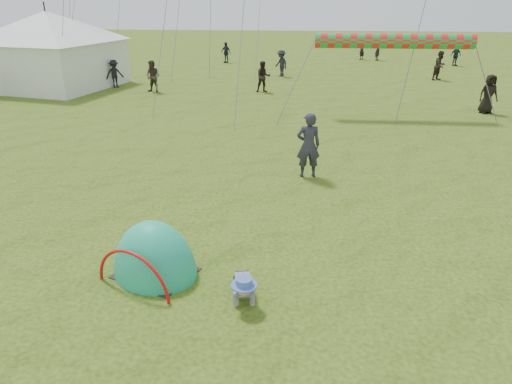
# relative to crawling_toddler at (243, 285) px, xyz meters

# --- Properties ---
(ground) EXTENTS (140.00, 140.00, 0.00)m
(ground) POSITION_rel_crawling_toddler_xyz_m (-0.94, -0.23, -0.31)
(ground) COLOR #1E4710
(crawling_toddler) EXTENTS (0.70, 0.89, 0.62)m
(crawling_toddler) POSITION_rel_crawling_toddler_xyz_m (0.00, 0.00, 0.00)
(crawling_toddler) COLOR black
(crawling_toddler) RESTS_ON ground
(popup_tent) EXTENTS (2.10, 1.94, 2.19)m
(popup_tent) POSITION_rel_crawling_toddler_xyz_m (-1.78, 0.68, -0.31)
(popup_tent) COLOR #13997E
(popup_tent) RESTS_ON ground
(standing_adult) EXTENTS (0.76, 0.56, 1.91)m
(standing_adult) POSITION_rel_crawling_toddler_xyz_m (1.20, 6.14, 0.65)
(standing_adult) COLOR #292935
(standing_adult) RESTS_ON ground
(event_marquee) EXTENTS (7.82, 7.82, 4.51)m
(event_marquee) POSITION_rel_crawling_toddler_xyz_m (-13.28, 19.48, 1.95)
(event_marquee) COLOR white
(event_marquee) RESTS_ON ground
(crowd_person_0) EXTENTS (0.63, 0.75, 1.75)m
(crowd_person_0) POSITION_rel_crawling_toddler_xyz_m (7.43, 33.64, 0.57)
(crowd_person_0) COLOR black
(crowd_person_0) RESTS_ON ground
(crowd_person_1) EXTENTS (0.95, 0.82, 1.68)m
(crowd_person_1) POSITION_rel_crawling_toddler_xyz_m (-1.06, 19.01, 0.53)
(crowd_person_1) COLOR black
(crowd_person_1) RESTS_ON ground
(crowd_person_2) EXTENTS (1.00, 0.81, 1.60)m
(crowd_person_2) POSITION_rel_crawling_toddler_xyz_m (-4.97, 31.08, 0.49)
(crowd_person_2) COLOR #212736
(crowd_person_2) RESTS_ON ground
(crowd_person_4) EXTENTS (0.92, 0.67, 1.73)m
(crowd_person_4) POSITION_rel_crawling_toddler_xyz_m (9.45, 14.93, 0.56)
(crowd_person_4) COLOR black
(crowd_person_4) RESTS_ON ground
(crowd_person_6) EXTENTS (0.67, 0.71, 1.64)m
(crowd_person_6) POSITION_rel_crawling_toddler_xyz_m (6.15, 34.05, 0.51)
(crowd_person_6) COLOR black
(crowd_person_6) RESTS_ON ground
(crowd_person_7) EXTENTS (0.96, 0.82, 1.72)m
(crowd_person_7) POSITION_rel_crawling_toddler_xyz_m (-7.12, 18.45, 0.55)
(crowd_person_7) COLOR #3A2F27
(crowd_person_7) RESTS_ON ground
(crowd_person_8) EXTENTS (1.00, 0.74, 1.58)m
(crowd_person_8) POSITION_rel_crawling_toddler_xyz_m (12.85, 30.82, 0.48)
(crowd_person_8) COLOR #222C33
(crowd_person_8) RESTS_ON ground
(crowd_person_9) EXTENTS (1.19, 1.25, 1.70)m
(crowd_person_9) POSITION_rel_crawling_toddler_xyz_m (-0.28, 24.55, 0.54)
(crowd_person_9) COLOR black
(crowd_person_9) RESTS_ON ground
(crowd_person_10) EXTENTS (0.81, 0.54, 1.62)m
(crowd_person_10) POSITION_rel_crawling_toddler_xyz_m (-21.91, 30.66, 0.50)
(crowd_person_10) COLOR #3A3024
(crowd_person_10) RESTS_ON ground
(crowd_person_11) EXTENTS (0.91, 1.58, 1.63)m
(crowd_person_11) POSITION_rel_crawling_toddler_xyz_m (-19.73, 27.93, 0.50)
(crowd_person_11) COLOR #1F2C37
(crowd_person_11) RESTS_ON ground
(crowd_person_12) EXTENTS (0.75, 0.60, 1.79)m
(crowd_person_12) POSITION_rel_crawling_toddler_xyz_m (-20.42, 31.91, 0.59)
(crowd_person_12) COLOR black
(crowd_person_12) RESTS_ON ground
(crowd_person_13) EXTENTS (1.11, 1.07, 1.80)m
(crowd_person_13) POSITION_rel_crawling_toddler_xyz_m (9.80, 24.00, 0.59)
(crowd_person_13) COLOR black
(crowd_person_13) RESTS_ON ground
(crowd_person_15) EXTENTS (1.16, 1.10, 1.58)m
(crowd_person_15) POSITION_rel_crawling_toddler_xyz_m (-9.78, 19.63, 0.48)
(crowd_person_15) COLOR black
(crowd_person_15) RESTS_ON ground
(rainbow_tube_kite) EXTENTS (6.61, 0.64, 0.64)m
(rainbow_tube_kite) POSITION_rel_crawling_toddler_xyz_m (4.82, 14.08, 2.89)
(rainbow_tube_kite) COLOR red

